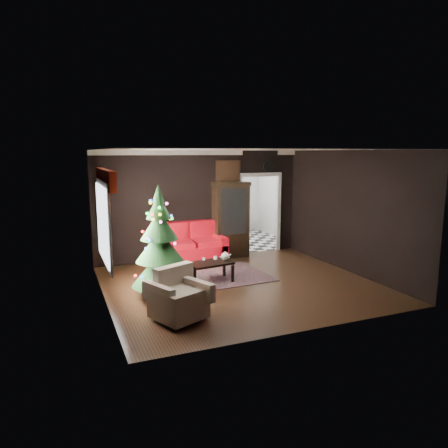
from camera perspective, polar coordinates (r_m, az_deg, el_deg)
name	(u,v)px	position (r m, az deg, el deg)	size (l,w,h in m)	color
floor	(240,284)	(8.88, 2.22, -8.25)	(5.50, 5.50, 0.00)	black
ceiling	(241,150)	(8.45, 2.35, 10.12)	(5.50, 5.50, 0.00)	white
wall_back	(201,205)	(10.86, -3.20, 2.63)	(5.50, 5.50, 0.00)	black
wall_front	(309,243)	(6.40, 11.60, -2.58)	(5.50, 5.50, 0.00)	black
wall_left	(102,228)	(7.84, -16.34, -0.53)	(5.50, 5.50, 0.00)	black
wall_right	(349,212)	(10.00, 16.78, 1.61)	(5.50, 5.50, 0.00)	black
doorway	(259,215)	(11.56, 4.80, 1.30)	(1.10, 0.10, 2.10)	silver
left_window	(103,223)	(8.03, -16.23, 0.08)	(0.05, 1.60, 1.40)	white
valance	(105,179)	(7.95, -15.93, 5.96)	(0.12, 2.10, 0.35)	#A7240F
kitchen_floor	(237,241)	(13.08, 1.76, -2.35)	(3.00, 3.00, 0.00)	silver
kitchen_window	(220,184)	(14.17, -0.60, 5.54)	(0.70, 0.06, 0.70)	white
rug	(213,277)	(9.39, -1.58, -7.21)	(2.41, 1.75, 0.01)	#3C2B36
loveseat	(192,243)	(10.46, -4.42, -2.66)	(1.70, 0.90, 1.00)	maroon
curio_cabinet	(231,221)	(10.97, 0.92, 0.35)	(0.90, 0.45, 1.90)	black
floor_lamp	(158,235)	(9.87, -9.01, -1.55)	(0.25, 0.25, 1.46)	black
christmas_tree	(160,243)	(7.99, -8.81, -2.60)	(1.09, 1.09, 2.09)	black
armchair	(178,294)	(6.97, -6.25, -9.44)	(0.79, 0.79, 0.80)	#C2B193
coffee_table	(210,272)	(9.01, -1.93, -6.53)	(0.92, 0.55, 0.41)	black
teapot	(225,256)	(9.10, 0.15, -4.41)	(0.19, 0.19, 0.18)	white
cup_a	(204,259)	(9.13, -2.79, -4.79)	(0.06, 0.06, 0.05)	silver
cup_b	(215,258)	(9.19, -1.20, -4.64)	(0.08, 0.08, 0.07)	#E7EBCD
book	(222,254)	(9.25, -0.27, -4.09)	(0.15, 0.02, 0.21)	tan
wall_clock	(269,166)	(11.52, 6.13, 7.89)	(0.32, 0.32, 0.06)	silver
painting	(228,172)	(11.01, 0.55, 7.18)	(0.62, 0.05, 0.52)	#A57945
kitchen_counter	(222,221)	(14.09, -0.22, 0.39)	(1.80, 0.60, 0.90)	white
kitchen_table	(232,232)	(12.62, 1.07, -1.06)	(0.70, 0.70, 0.75)	brown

